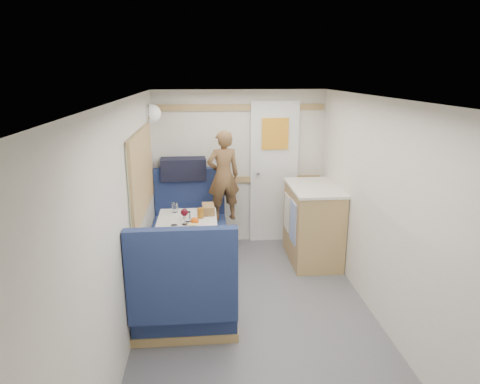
{
  "coord_description": "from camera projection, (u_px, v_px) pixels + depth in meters",
  "views": [
    {
      "loc": [
        -0.46,
        -3.18,
        2.2
      ],
      "look_at": [
        -0.11,
        0.9,
        1.05
      ],
      "focal_mm": 32.0,
      "sensor_mm": 36.0,
      "label": 1
    }
  ],
  "objects": [
    {
      "name": "floor",
      "position": [
        261.0,
        338.0,
        3.68
      ],
      "size": [
        4.5,
        4.5,
        0.0
      ],
      "primitive_type": "plane",
      "color": "#515156",
      "rests_on": "ground"
    },
    {
      "name": "ceiling",
      "position": [
        265.0,
        101.0,
        3.14
      ],
      "size": [
        4.5,
        4.5,
        0.0
      ],
      "primitive_type": "plane",
      "rotation": [
        3.14,
        0.0,
        0.0
      ],
      "color": "silver",
      "rests_on": "wall_back"
    },
    {
      "name": "wall_back",
      "position": [
        240.0,
        168.0,
        5.57
      ],
      "size": [
        2.2,
        0.02,
        2.0
      ],
      "primitive_type": "cube",
      "color": "silver",
      "rests_on": "floor"
    },
    {
      "name": "wall_left",
      "position": [
        123.0,
        233.0,
        3.32
      ],
      "size": [
        0.02,
        4.5,
        2.0
      ],
      "primitive_type": "cube",
      "color": "silver",
      "rests_on": "floor"
    },
    {
      "name": "wall_right",
      "position": [
        396.0,
        225.0,
        3.5
      ],
      "size": [
        0.02,
        4.5,
        2.0
      ],
      "primitive_type": "cube",
      "color": "silver",
      "rests_on": "floor"
    },
    {
      "name": "oak_trim_low",
      "position": [
        240.0,
        180.0,
        5.59
      ],
      "size": [
        2.15,
        0.02,
        0.08
      ],
      "primitive_type": "cube",
      "color": "#9B7746",
      "rests_on": "wall_back"
    },
    {
      "name": "oak_trim_high",
      "position": [
        240.0,
        107.0,
        5.34
      ],
      "size": [
        2.15,
        0.02,
        0.08
      ],
      "primitive_type": "cube",
      "color": "#9B7746",
      "rests_on": "wall_back"
    },
    {
      "name": "side_window",
      "position": [
        141.0,
        173.0,
        4.21
      ],
      "size": [
        0.04,
        1.3,
        0.72
      ],
      "primitive_type": "cube",
      "color": "gray",
      "rests_on": "wall_left"
    },
    {
      "name": "rear_door",
      "position": [
        274.0,
        170.0,
        5.58
      ],
      "size": [
        0.62,
        0.12,
        1.86
      ],
      "color": "white",
      "rests_on": "wall_back"
    },
    {
      "name": "dinette_table",
      "position": [
        187.0,
        236.0,
        4.43
      ],
      "size": [
        0.62,
        0.92,
        0.72
      ],
      "color": "white",
      "rests_on": "floor"
    },
    {
      "name": "bench_far",
      "position": [
        190.0,
        230.0,
        5.33
      ],
      "size": [
        0.9,
        0.59,
        1.05
      ],
      "color": "navy",
      "rests_on": "floor"
    },
    {
      "name": "bench_near",
      "position": [
        185.0,
        302.0,
        3.68
      ],
      "size": [
        0.9,
        0.59,
        1.05
      ],
      "color": "navy",
      "rests_on": "floor"
    },
    {
      "name": "ledge",
      "position": [
        189.0,
        180.0,
        5.42
      ],
      "size": [
        0.9,
        0.14,
        0.04
      ],
      "primitive_type": "cube",
      "color": "#9B7746",
      "rests_on": "bench_far"
    },
    {
      "name": "dome_light",
      "position": [
        152.0,
        113.0,
        4.9
      ],
      "size": [
        0.2,
        0.2,
        0.2
      ],
      "primitive_type": "sphere",
      "color": "white",
      "rests_on": "wall_left"
    },
    {
      "name": "galley_counter",
      "position": [
        312.0,
        223.0,
        5.11
      ],
      "size": [
        0.57,
        0.92,
        0.92
      ],
      "color": "#9B7746",
      "rests_on": "floor"
    },
    {
      "name": "person",
      "position": [
        223.0,
        176.0,
        5.14
      ],
      "size": [
        0.45,
        0.35,
        1.1
      ],
      "primitive_type": "imported",
      "rotation": [
        0.0,
        0.0,
        3.38
      ],
      "color": "brown",
      "rests_on": "bench_far"
    },
    {
      "name": "duffel_bag",
      "position": [
        183.0,
        169.0,
        5.38
      ],
      "size": [
        0.57,
        0.3,
        0.27
      ],
      "primitive_type": "cube",
      "rotation": [
        0.0,
        0.0,
        0.05
      ],
      "color": "black",
      "rests_on": "ledge"
    },
    {
      "name": "tray",
      "position": [
        204.0,
        231.0,
        4.12
      ],
      "size": [
        0.25,
        0.32,
        0.02
      ],
      "primitive_type": "cube",
      "rotation": [
        0.0,
        0.0,
        -0.04
      ],
      "color": "white",
      "rests_on": "dinette_table"
    },
    {
      "name": "orange_fruit",
      "position": [
        195.0,
        221.0,
        4.24
      ],
      "size": [
        0.08,
        0.08,
        0.08
      ],
      "primitive_type": "sphere",
      "color": "orange",
      "rests_on": "tray"
    },
    {
      "name": "cheese_block",
      "position": [
        193.0,
        226.0,
        4.19
      ],
      "size": [
        0.11,
        0.08,
        0.03
      ],
      "primitive_type": "cube",
      "rotation": [
        0.0,
        0.0,
        -0.27
      ],
      "color": "#DFCE81",
      "rests_on": "tray"
    },
    {
      "name": "wine_glass",
      "position": [
        184.0,
        213.0,
        4.28
      ],
      "size": [
        0.08,
        0.08,
        0.17
      ],
      "color": "white",
      "rests_on": "dinette_table"
    },
    {
      "name": "tumbler_left",
      "position": [
        174.0,
        230.0,
        4.01
      ],
      "size": [
        0.07,
        0.07,
        0.11
      ],
      "primitive_type": "cylinder",
      "color": "silver",
      "rests_on": "dinette_table"
    },
    {
      "name": "tumbler_mid",
      "position": [
        175.0,
        208.0,
        4.68
      ],
      "size": [
        0.06,
        0.06,
        0.1
      ],
      "primitive_type": "cylinder",
      "color": "white",
      "rests_on": "dinette_table"
    },
    {
      "name": "tumbler_right",
      "position": [
        188.0,
        217.0,
        4.39
      ],
      "size": [
        0.06,
        0.06,
        0.1
      ],
      "primitive_type": "cylinder",
      "color": "white",
      "rests_on": "dinette_table"
    },
    {
      "name": "beer_glass",
      "position": [
        200.0,
        213.0,
        4.5
      ],
      "size": [
        0.07,
        0.07,
        0.11
      ],
      "primitive_type": "cylinder",
      "color": "#945915",
      "rests_on": "dinette_table"
    },
    {
      "name": "pepper_grinder",
      "position": [
        185.0,
        215.0,
        4.48
      ],
      "size": [
        0.03,
        0.03,
        0.09
      ],
      "primitive_type": "cylinder",
      "color": "black",
      "rests_on": "dinette_table"
    },
    {
      "name": "bread_loaf",
      "position": [
        208.0,
        209.0,
        4.65
      ],
      "size": [
        0.14,
        0.24,
        0.1
      ],
      "primitive_type": "cube",
      "rotation": [
        0.0,
        0.0,
        0.06
      ],
      "color": "olive",
      "rests_on": "dinette_table"
    }
  ]
}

